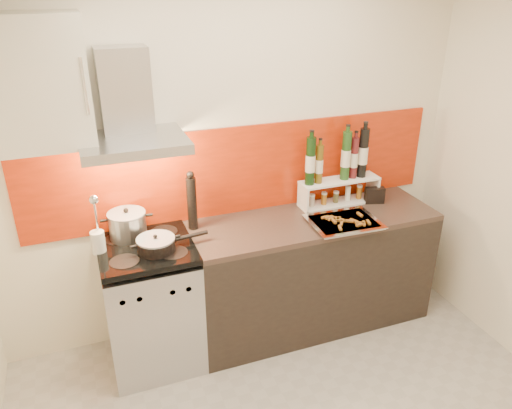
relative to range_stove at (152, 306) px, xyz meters
name	(u,v)px	position (x,y,z in m)	size (l,w,h in m)	color
back_wall	(234,160)	(0.70, 0.30, 0.86)	(3.40, 0.02, 2.60)	silver
backsplash	(241,170)	(0.75, 0.29, 0.78)	(3.00, 0.02, 0.64)	#942208
range_stove	(152,306)	(0.00, 0.00, 0.00)	(0.60, 0.60, 0.91)	#B7B7BA
counter	(311,271)	(1.20, 0.00, 0.01)	(1.80, 0.60, 0.90)	black
range_hood	(128,112)	(0.00, 0.14, 1.30)	(0.62, 0.50, 0.61)	#B7B7BA
upper_cabinet	(20,84)	(-0.55, 0.13, 1.51)	(0.70, 0.35, 0.72)	beige
stock_pot	(128,225)	(-0.08, 0.15, 0.56)	(0.25, 0.25, 0.21)	#B7B7BA
saute_pan	(157,244)	(0.06, -0.08, 0.51)	(0.46, 0.24, 0.11)	black
utensil_jar	(98,236)	(-0.28, 0.03, 0.58)	(0.09, 0.13, 0.42)	silver
pepper_mill	(192,201)	(0.35, 0.15, 0.66)	(0.07, 0.07, 0.42)	black
step_shelf	(339,172)	(1.47, 0.16, 0.72)	(0.61, 0.17, 0.57)	white
caddy_box	(374,195)	(1.74, 0.08, 0.52)	(0.15, 0.06, 0.12)	black
baking_tray	(344,222)	(1.35, -0.16, 0.47)	(0.50, 0.39, 0.03)	silver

